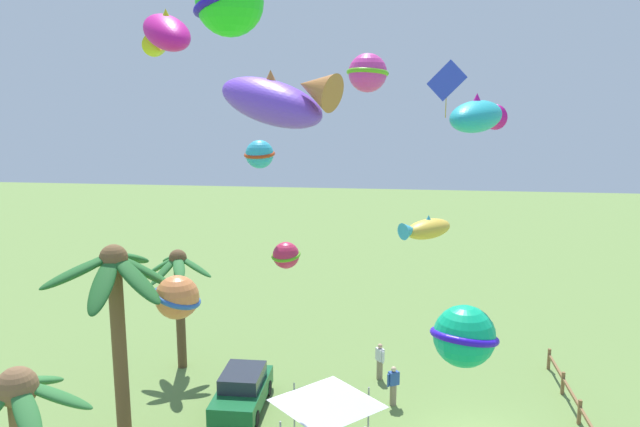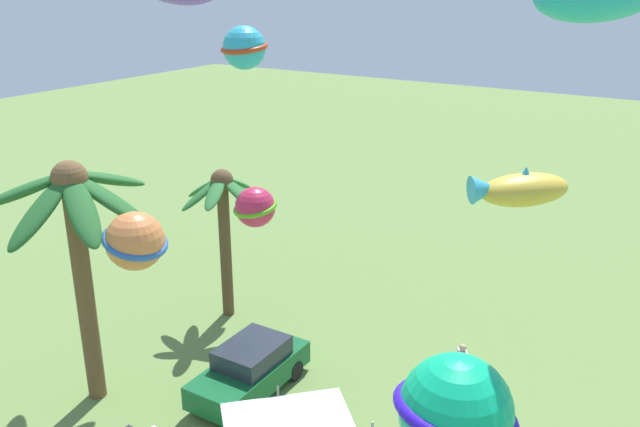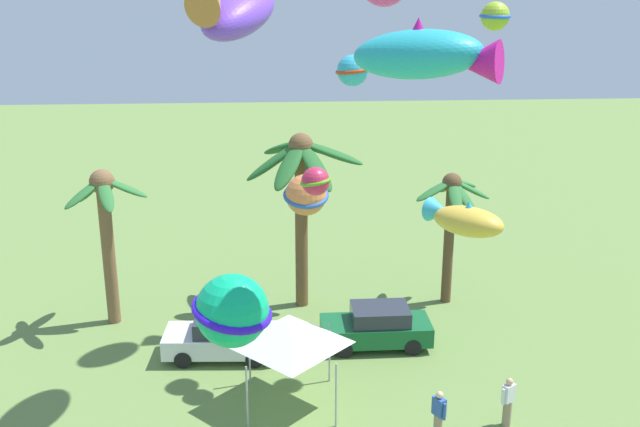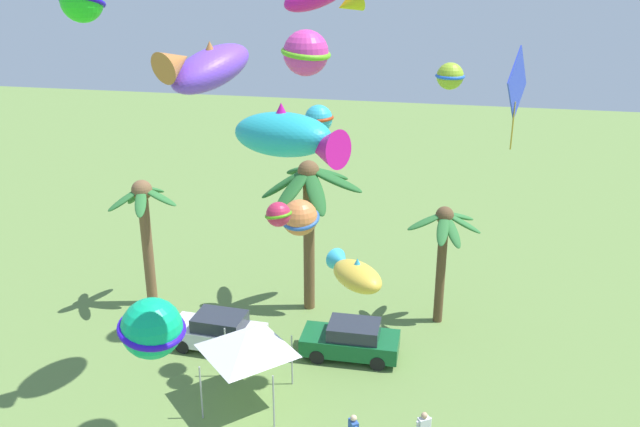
{
  "view_description": "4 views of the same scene",
  "coord_description": "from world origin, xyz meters",
  "px_view_note": "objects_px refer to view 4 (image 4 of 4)",
  "views": [
    {
      "loc": [
        -19.84,
        3.15,
        11.95
      ],
      "look_at": [
        1.48,
        5.77,
        7.84
      ],
      "focal_mm": 34.69,
      "sensor_mm": 36.0,
      "label": 1
    },
    {
      "loc": [
        -11.17,
        -1.69,
        11.5
      ],
      "look_at": [
        1.18,
        6.07,
        6.25
      ],
      "focal_mm": 37.22,
      "sensor_mm": 36.0,
      "label": 2
    },
    {
      "loc": [
        -1.75,
        -15.47,
        13.06
      ],
      "look_at": [
        -0.5,
        4.67,
        6.43
      ],
      "focal_mm": 42.56,
      "sensor_mm": 36.0,
      "label": 3
    },
    {
      "loc": [
        5.32,
        -14.56,
        15.22
      ],
      "look_at": [
        1.16,
        5.64,
        7.35
      ],
      "focal_mm": 38.02,
      "sensor_mm": 36.0,
      "label": 4
    }
  ],
  "objects_px": {
    "kite_diamond_1": "(517,85)",
    "kite_fish_9": "(355,274)",
    "palm_tree_0": "(444,237)",
    "palm_tree_2": "(145,218)",
    "kite_ball_5": "(278,214)",
    "kite_fish_7": "(206,67)",
    "kite_fish_3": "(287,135)",
    "parked_car_0": "(351,340)",
    "kite_ball_6": "(300,218)",
    "palm_tree_1": "(309,198)",
    "kite_ball_2": "(450,76)",
    "parked_car_1": "(218,331)",
    "kite_ball_4": "(319,119)",
    "kite_ball_8": "(306,53)",
    "kite_ball_11": "(82,1)",
    "kite_ball_0": "(152,328)",
    "festival_tent": "(247,342)"
  },
  "relations": [
    {
      "from": "kite_ball_5",
      "to": "kite_ball_11",
      "type": "height_order",
      "value": "kite_ball_11"
    },
    {
      "from": "kite_fish_7",
      "to": "kite_ball_11",
      "type": "bearing_deg",
      "value": 178.03
    },
    {
      "from": "kite_ball_0",
      "to": "kite_ball_4",
      "type": "height_order",
      "value": "kite_ball_4"
    },
    {
      "from": "kite_ball_6",
      "to": "kite_fish_7",
      "type": "distance_m",
      "value": 7.95
    },
    {
      "from": "palm_tree_2",
      "to": "kite_fish_3",
      "type": "height_order",
      "value": "kite_fish_3"
    },
    {
      "from": "kite_fish_9",
      "to": "kite_ball_11",
      "type": "distance_m",
      "value": 12.82
    },
    {
      "from": "kite_diamond_1",
      "to": "kite_fish_9",
      "type": "xyz_separation_m",
      "value": [
        -3.69,
        0.85,
        -5.44
      ]
    },
    {
      "from": "palm_tree_1",
      "to": "kite_ball_6",
      "type": "bearing_deg",
      "value": -87.9
    },
    {
      "from": "kite_ball_5",
      "to": "kite_ball_11",
      "type": "distance_m",
      "value": 9.56
    },
    {
      "from": "kite_fish_7",
      "to": "kite_ball_8",
      "type": "distance_m",
      "value": 4.57
    },
    {
      "from": "kite_fish_7",
      "to": "kite_fish_3",
      "type": "bearing_deg",
      "value": -54.77
    },
    {
      "from": "kite_ball_0",
      "to": "kite_ball_5",
      "type": "height_order",
      "value": "kite_ball_5"
    },
    {
      "from": "palm_tree_0",
      "to": "kite_diamond_1",
      "type": "xyz_separation_m",
      "value": [
        1.45,
        -11.29,
        8.48
      ]
    },
    {
      "from": "kite_ball_2",
      "to": "kite_ball_4",
      "type": "distance_m",
      "value": 4.61
    },
    {
      "from": "palm_tree_1",
      "to": "kite_ball_2",
      "type": "distance_m",
      "value": 9.66
    },
    {
      "from": "kite_ball_11",
      "to": "festival_tent",
      "type": "bearing_deg",
      "value": -13.93
    },
    {
      "from": "parked_car_0",
      "to": "kite_ball_2",
      "type": "bearing_deg",
      "value": -17.8
    },
    {
      "from": "parked_car_1",
      "to": "kite_fish_3",
      "type": "relative_size",
      "value": 1.17
    },
    {
      "from": "palm_tree_0",
      "to": "kite_fish_9",
      "type": "bearing_deg",
      "value": -102.13
    },
    {
      "from": "kite_diamond_1",
      "to": "kite_fish_9",
      "type": "distance_m",
      "value": 6.63
    },
    {
      "from": "palm_tree_0",
      "to": "kite_ball_5",
      "type": "distance_m",
      "value": 8.54
    },
    {
      "from": "kite_fish_3",
      "to": "kite_ball_6",
      "type": "xyz_separation_m",
      "value": [
        -2.11,
        9.92,
        -6.01
      ]
    },
    {
      "from": "parked_car_0",
      "to": "palm_tree_2",
      "type": "bearing_deg",
      "value": 165.45
    },
    {
      "from": "kite_ball_6",
      "to": "palm_tree_0",
      "type": "bearing_deg",
      "value": 19.61
    },
    {
      "from": "kite_fish_7",
      "to": "kite_ball_2",
      "type": "bearing_deg",
      "value": 9.96
    },
    {
      "from": "parked_car_1",
      "to": "kite_ball_4",
      "type": "relative_size",
      "value": 3.05
    },
    {
      "from": "kite_ball_2",
      "to": "kite_ball_0",
      "type": "bearing_deg",
      "value": -139.43
    },
    {
      "from": "kite_ball_8",
      "to": "kite_ball_4",
      "type": "bearing_deg",
      "value": 96.22
    },
    {
      "from": "festival_tent",
      "to": "kite_fish_3",
      "type": "xyz_separation_m",
      "value": [
        2.83,
        -4.74,
        8.81
      ]
    },
    {
      "from": "palm_tree_1",
      "to": "palm_tree_2",
      "type": "bearing_deg",
      "value": -171.39
    },
    {
      "from": "kite_ball_2",
      "to": "palm_tree_2",
      "type": "bearing_deg",
      "value": 164.64
    },
    {
      "from": "kite_ball_8",
      "to": "palm_tree_0",
      "type": "bearing_deg",
      "value": 63.94
    },
    {
      "from": "kite_ball_8",
      "to": "kite_ball_5",
      "type": "bearing_deg",
      "value": 122.37
    },
    {
      "from": "palm_tree_0",
      "to": "kite_fish_3",
      "type": "bearing_deg",
      "value": -107.07
    },
    {
      "from": "parked_car_0",
      "to": "kite_ball_6",
      "type": "height_order",
      "value": "kite_ball_6"
    },
    {
      "from": "palm_tree_1",
      "to": "kite_ball_2",
      "type": "height_order",
      "value": "kite_ball_2"
    },
    {
      "from": "kite_fish_9",
      "to": "kite_ball_8",
      "type": "bearing_deg",
      "value": 130.16
    },
    {
      "from": "kite_ball_5",
      "to": "kite_fish_3",
      "type": "bearing_deg",
      "value": -72.37
    },
    {
      "from": "festival_tent",
      "to": "kite_fish_7",
      "type": "xyz_separation_m",
      "value": [
        -1.4,
        1.25,
        9.37
      ]
    },
    {
      "from": "kite_fish_3",
      "to": "festival_tent",
      "type": "bearing_deg",
      "value": 120.88
    },
    {
      "from": "palm_tree_0",
      "to": "kite_fish_3",
      "type": "distance_m",
      "value": 14.47
    },
    {
      "from": "kite_fish_9",
      "to": "kite_ball_4",
      "type": "bearing_deg",
      "value": 110.98
    },
    {
      "from": "palm_tree_0",
      "to": "kite_ball_8",
      "type": "relative_size",
      "value": 2.94
    },
    {
      "from": "parked_car_1",
      "to": "kite_fish_3",
      "type": "height_order",
      "value": "kite_fish_3"
    },
    {
      "from": "palm_tree_1",
      "to": "kite_fish_9",
      "type": "distance_m",
      "value": 11.23
    },
    {
      "from": "parked_car_0",
      "to": "parked_car_1",
      "type": "height_order",
      "value": "same"
    },
    {
      "from": "palm_tree_0",
      "to": "palm_tree_2",
      "type": "distance_m",
      "value": 13.18
    },
    {
      "from": "kite_ball_0",
      "to": "festival_tent",
      "type": "bearing_deg",
      "value": 70.48
    },
    {
      "from": "kite_ball_11",
      "to": "kite_ball_2",
      "type": "bearing_deg",
      "value": 5.81
    },
    {
      "from": "palm_tree_1",
      "to": "kite_fish_3",
      "type": "relative_size",
      "value": 2.07
    }
  ]
}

